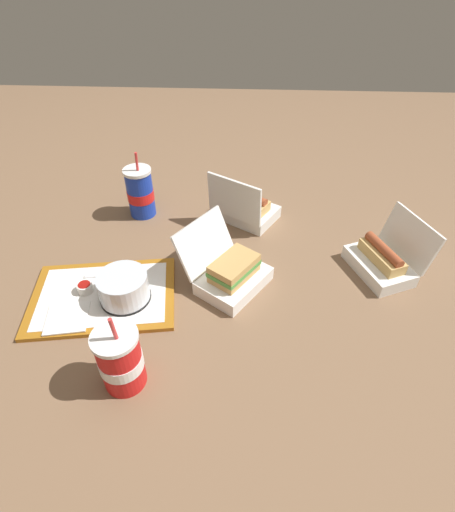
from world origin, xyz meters
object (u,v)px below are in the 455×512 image
(food_tray, at_px, (103,296))
(cake_container, at_px, (124,288))
(clamshell_hotdog_left, at_px, (245,208))
(soda_cup_front, at_px, (120,360))
(plastic_fork, at_px, (105,274))
(soda_cup_corner, at_px, (140,193))
(ketchup_cup, at_px, (85,287))
(clamshell_sandwich_right, at_px, (231,273))
(clamshell_hotdog_front, at_px, (383,260))

(food_tray, distance_m, cake_container, 0.08)
(clamshell_hotdog_left, bearing_deg, soda_cup_front, -111.36)
(plastic_fork, bearing_deg, food_tray, -92.04)
(cake_container, distance_m, plastic_fork, 0.12)
(soda_cup_corner, bearing_deg, food_tray, -93.19)
(clamshell_hotdog_left, bearing_deg, ketchup_cup, -137.71)
(clamshell_hotdog_left, relative_size, soda_cup_corner, 1.06)
(ketchup_cup, xyz_separation_m, soda_cup_front, (0.17, -0.25, 0.05))
(ketchup_cup, xyz_separation_m, clamshell_sandwich_right, (0.38, 0.06, 0.02))
(plastic_fork, relative_size, soda_cup_corner, 0.49)
(clamshell_hotdog_left, height_order, soda_cup_corner, soda_cup_corner)
(ketchup_cup, relative_size, clamshell_sandwich_right, 0.15)
(clamshell_hotdog_left, height_order, clamshell_sandwich_right, clamshell_hotdog_left)
(cake_container, height_order, ketchup_cup, cake_container)
(ketchup_cup, distance_m, clamshell_hotdog_front, 0.81)
(ketchup_cup, bearing_deg, clamshell_hotdog_left, 42.29)
(clamshell_hotdog_front, bearing_deg, food_tray, -169.00)
(clamshell_hotdog_left, bearing_deg, food_tray, -133.48)
(food_tray, height_order, ketchup_cup, ketchup_cup)
(food_tray, height_order, soda_cup_corner, soda_cup_corner)
(cake_container, distance_m, clamshell_hotdog_left, 0.50)
(ketchup_cup, relative_size, clamshell_hotdog_front, 0.17)
(plastic_fork, relative_size, clamshell_sandwich_right, 0.41)
(food_tray, xyz_separation_m, ketchup_cup, (-0.05, 0.01, 0.02))
(plastic_fork, bearing_deg, soda_cup_corner, 70.56)
(food_tray, relative_size, soda_cup_corner, 1.79)
(ketchup_cup, xyz_separation_m, clamshell_hotdog_left, (0.41, 0.37, 0.01))
(clamshell_sandwich_right, height_order, soda_cup_front, soda_cup_front)
(plastic_fork, distance_m, soda_cup_corner, 0.33)
(soda_cup_corner, bearing_deg, plastic_fork, -96.40)
(plastic_fork, relative_size, clamshell_hotdog_left, 0.46)
(food_tray, distance_m, ketchup_cup, 0.05)
(soda_cup_front, bearing_deg, clamshell_hotdog_front, 31.41)
(clamshell_hotdog_left, xyz_separation_m, clamshell_hotdog_front, (0.39, -0.24, -0.00))
(clamshell_sandwich_right, xyz_separation_m, soda_cup_corner, (-0.31, 0.33, 0.04))
(clamshell_hotdog_left, bearing_deg, cake_container, -127.31)
(cake_container, xyz_separation_m, soda_cup_front, (0.06, -0.23, 0.03))
(cake_container, bearing_deg, soda_cup_front, -76.38)
(clamshell_hotdog_left, distance_m, clamshell_hotdog_front, 0.46)
(plastic_fork, bearing_deg, soda_cup_front, -79.86)
(food_tray, bearing_deg, clamshell_hotdog_front, 11.00)
(cake_container, height_order, soda_cup_corner, soda_cup_corner)
(food_tray, bearing_deg, clamshell_hotdog_left, 46.52)
(plastic_fork, distance_m, soda_cup_front, 0.35)
(cake_container, bearing_deg, ketchup_cup, 170.22)
(clamshell_hotdog_left, xyz_separation_m, soda_cup_front, (-0.24, -0.62, 0.03))
(soda_cup_front, bearing_deg, cake_container, 103.62)
(food_tray, relative_size, plastic_fork, 3.68)
(cake_container, height_order, soda_cup_front, soda_cup_front)
(food_tray, relative_size, clamshell_sandwich_right, 1.50)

